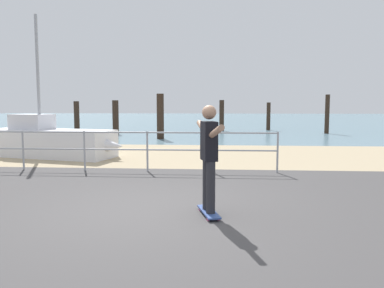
% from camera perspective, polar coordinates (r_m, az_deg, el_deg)
% --- Properties ---
extents(ground_plane, '(24.00, 10.00, 0.04)m').
position_cam_1_polar(ground_plane, '(5.63, -6.64, -12.33)').
color(ground_plane, '#474444').
rests_on(ground_plane, ground).
extents(beach_strip, '(24.00, 6.00, 0.04)m').
position_cam_1_polar(beach_strip, '(13.41, -0.28, -1.60)').
color(beach_strip, tan).
rests_on(beach_strip, ground).
extents(sea_surface, '(72.00, 50.00, 0.04)m').
position_cam_1_polar(sea_surface, '(41.30, 2.68, 3.50)').
color(sea_surface, slate).
rests_on(sea_surface, ground).
extents(railing_fence, '(9.92, 0.05, 1.05)m').
position_cam_1_polar(railing_fence, '(10.51, -15.35, -0.07)').
color(railing_fence, '#9EA0A5').
rests_on(railing_fence, ground).
extents(sailboat, '(5.06, 2.44, 4.59)m').
position_cam_1_polar(sailboat, '(13.58, -19.63, 0.35)').
color(sailboat, silver).
rests_on(sailboat, ground).
extents(skateboard, '(0.40, 0.82, 0.08)m').
position_cam_1_polar(skateboard, '(6.24, 2.44, -9.82)').
color(skateboard, '#334C8C').
rests_on(skateboard, ground).
extents(skateboarder, '(0.47, 1.42, 1.65)m').
position_cam_1_polar(skateboarder, '(6.05, 2.48, -1.13)').
color(skateboarder, '#26262B').
rests_on(skateboarder, skateboard).
extents(groyne_post_0, '(0.33, 0.33, 1.88)m').
position_cam_1_polar(groyne_post_0, '(25.58, -16.39, 3.87)').
color(groyne_post_0, '#332319').
rests_on(groyne_post_0, ground).
extents(groyne_post_1, '(0.35, 0.35, 1.92)m').
position_cam_1_polar(groyne_post_1, '(22.74, -11.03, 3.83)').
color(groyne_post_1, '#332319').
rests_on(groyne_post_1, ground).
extents(groyne_post_2, '(0.35, 0.35, 2.22)m').
position_cam_1_polar(groyne_post_2, '(19.26, -4.62, 3.99)').
color(groyne_post_2, '#332319').
rests_on(groyne_post_2, ground).
extents(groyne_post_3, '(0.30, 0.30, 1.95)m').
position_cam_1_polar(groyne_post_3, '(24.90, 4.33, 4.13)').
color(groyne_post_3, '#332319').
rests_on(groyne_post_3, ground).
extents(groyne_post_4, '(0.25, 0.25, 1.81)m').
position_cam_1_polar(groyne_post_4, '(25.82, 11.03, 3.94)').
color(groyne_post_4, '#332319').
rests_on(groyne_post_4, ground).
extents(groyne_post_5, '(0.25, 0.25, 2.25)m').
position_cam_1_polar(groyne_post_5, '(23.84, 19.02, 4.10)').
color(groyne_post_5, '#332319').
rests_on(groyne_post_5, ground).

